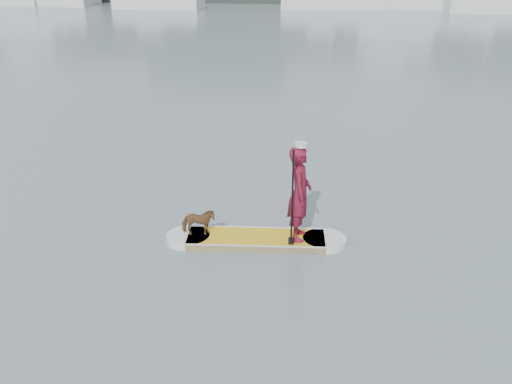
# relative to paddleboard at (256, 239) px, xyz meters

# --- Properties ---
(ground) EXTENTS (140.00, 140.00, 0.00)m
(ground) POSITION_rel_paddleboard_xyz_m (-0.04, -3.39, -0.06)
(ground) COLOR slate
(ground) RESTS_ON ground
(paddleboard) EXTENTS (3.29, 0.97, 0.12)m
(paddleboard) POSITION_rel_paddleboard_xyz_m (0.00, 0.00, 0.00)
(paddleboard) COLOR gold
(paddleboard) RESTS_ON ground
(paddler) EXTENTS (0.43, 0.64, 1.74)m
(paddler) POSITION_rel_paddleboard_xyz_m (0.77, 0.05, 0.93)
(paddler) COLOR maroon
(paddler) RESTS_ON paddleboard
(white_cap) EXTENTS (0.22, 0.22, 0.07)m
(white_cap) POSITION_rel_paddleboard_xyz_m (0.77, 0.05, 1.83)
(white_cap) COLOR silver
(white_cap) RESTS_ON paddler
(dog) EXTENTS (0.65, 0.37, 0.52)m
(dog) POSITION_rel_paddleboard_xyz_m (-1.05, -0.07, 0.32)
(dog) COLOR #54361D
(dog) RESTS_ON paddleboard
(paddle) EXTENTS (0.10, 0.30, 2.00)m
(paddle) POSITION_rel_paddleboard_xyz_m (0.66, -0.23, 0.74)
(paddle) COLOR black
(paddle) RESTS_ON ground
(sailboat_e) EXTENTS (7.29, 2.63, 10.44)m
(sailboat_e) POSITION_rel_paddleboard_xyz_m (14.38, 41.28, 0.69)
(sailboat_e) COLOR silver
(sailboat_e) RESTS_ON ground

